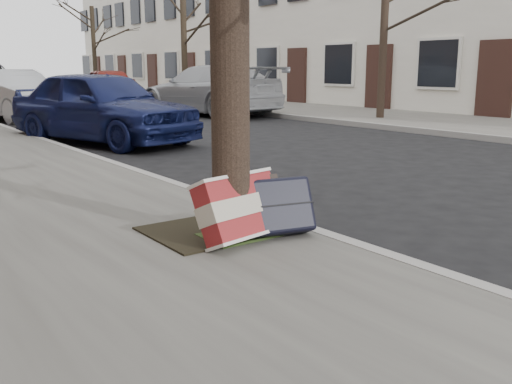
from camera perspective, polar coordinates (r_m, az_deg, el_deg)
ground at (r=5.11m, az=22.14°, el=-4.36°), size 120.00×120.00×0.00m
far_sidewalk at (r=21.29m, az=-1.77°, el=8.75°), size 4.00×70.00×0.12m
house_far at (r=25.49m, az=7.26°, el=17.21°), size 6.70×40.00×7.20m
dirt_patch at (r=4.51m, az=-5.12°, el=-3.93°), size 0.85×0.85×0.02m
suitcase_red at (r=4.19m, az=-1.66°, el=-1.64°), size 0.72×0.48×0.51m
suitcase_navy at (r=4.34m, az=1.76°, el=-1.46°), size 0.66×0.48×0.47m
car_near_front at (r=11.06m, az=-15.12°, el=8.28°), size 2.75×4.33×1.37m
car_near_mid at (r=16.88m, az=-23.22°, el=8.92°), size 2.26×4.30×1.35m
car_far_front at (r=17.36m, az=-4.78°, el=10.13°), size 2.73×5.30×1.47m
car_far_back at (r=24.38m, az=-14.81°, el=10.30°), size 2.00×4.20×1.39m
tree_far_a at (r=15.32m, az=12.73°, el=16.69°), size 0.20×0.20×5.02m
tree_far_b at (r=23.44m, az=-7.24°, el=15.65°), size 0.24×0.24×5.33m
tree_far_c at (r=32.23m, az=-15.89°, el=13.54°), size 0.22×0.22×4.41m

